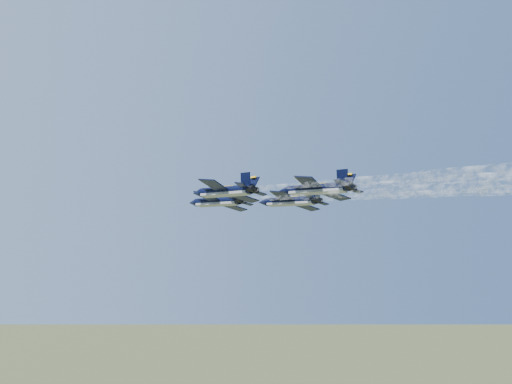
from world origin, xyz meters
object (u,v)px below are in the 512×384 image
jet_lead (216,202)px  jet_right (289,201)px  jet_slot (316,189)px  jet_left (224,191)px

jet_lead → jet_right: 15.18m
jet_slot → jet_left: bearing=124.2°
jet_lead → jet_slot: bearing=-88.6°
jet_right → jet_slot: same height
jet_lead → jet_slot: size_ratio=1.00×
jet_right → jet_left: bearing=-177.8°
jet_left → jet_slot: 16.68m
jet_lead → jet_left: bearing=-126.0°
jet_lead → jet_slot: 25.83m
jet_left → jet_slot: (12.40, -11.15, 0.00)m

